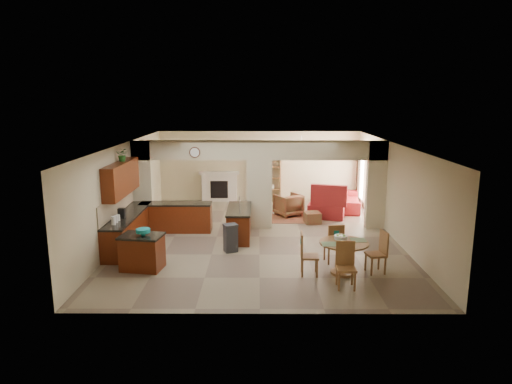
{
  "coord_description": "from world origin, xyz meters",
  "views": [
    {
      "loc": [
        -0.03,
        -13.18,
        4.12
      ],
      "look_at": [
        -0.1,
        0.3,
        1.32
      ],
      "focal_mm": 32.0,
      "sensor_mm": 36.0,
      "label": 1
    }
  ],
  "objects_px": {
    "sofa": "(347,199)",
    "armchair": "(288,205)",
    "dining_table": "(344,253)",
    "kitchen_island": "(142,252)"
  },
  "relations": [
    {
      "from": "kitchen_island",
      "to": "armchair",
      "type": "bearing_deg",
      "value": 61.97
    },
    {
      "from": "sofa",
      "to": "armchair",
      "type": "height_order",
      "value": "armchair"
    },
    {
      "from": "kitchen_island",
      "to": "sofa",
      "type": "distance_m",
      "value": 8.77
    },
    {
      "from": "sofa",
      "to": "dining_table",
      "type": "bearing_deg",
      "value": 177.86
    },
    {
      "from": "dining_table",
      "to": "armchair",
      "type": "relative_size",
      "value": 1.35
    },
    {
      "from": "kitchen_island",
      "to": "sofa",
      "type": "bearing_deg",
      "value": 54.2
    },
    {
      "from": "kitchen_island",
      "to": "dining_table",
      "type": "bearing_deg",
      "value": 5.44
    },
    {
      "from": "dining_table",
      "to": "kitchen_island",
      "type": "bearing_deg",
      "value": 176.67
    },
    {
      "from": "armchair",
      "to": "sofa",
      "type": "bearing_deg",
      "value": 174.66
    },
    {
      "from": "dining_table",
      "to": "sofa",
      "type": "distance_m",
      "value": 6.66
    }
  ]
}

